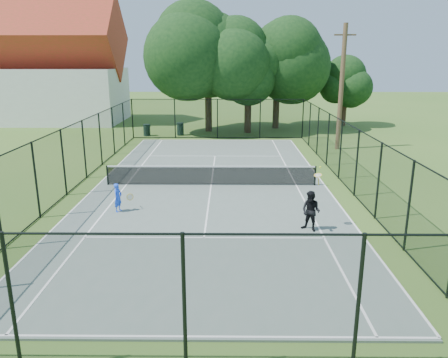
{
  "coord_description": "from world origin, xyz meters",
  "views": [
    {
      "loc": [
        0.81,
        -20.23,
        6.01
      ],
      "look_at": [
        0.65,
        -3.0,
        1.2
      ],
      "focal_mm": 35.0,
      "sensor_mm": 36.0,
      "label": 1
    }
  ],
  "objects_px": {
    "trash_bin_left": "(147,130)",
    "utility_pole": "(341,87)",
    "player_black": "(311,211)",
    "player_blue": "(118,197)",
    "trash_bin_right": "(180,129)",
    "tennis_net": "(211,175)"
  },
  "relations": [
    {
      "from": "tennis_net",
      "to": "player_blue",
      "type": "xyz_separation_m",
      "value": [
        -3.56,
        -3.75,
        0.06
      ]
    },
    {
      "from": "trash_bin_right",
      "to": "player_blue",
      "type": "relative_size",
      "value": 0.87
    },
    {
      "from": "trash_bin_right",
      "to": "player_black",
      "type": "distance_m",
      "value": 21.15
    },
    {
      "from": "tennis_net",
      "to": "utility_pole",
      "type": "bearing_deg",
      "value": 47.51
    },
    {
      "from": "tennis_net",
      "to": "trash_bin_left",
      "type": "xyz_separation_m",
      "value": [
        -5.63,
        14.01,
        -0.11
      ]
    },
    {
      "from": "trash_bin_left",
      "to": "utility_pole",
      "type": "distance_m",
      "value": 15.2
    },
    {
      "from": "trash_bin_left",
      "to": "player_blue",
      "type": "bearing_deg",
      "value": -83.36
    },
    {
      "from": "tennis_net",
      "to": "player_black",
      "type": "bearing_deg",
      "value": -56.76
    },
    {
      "from": "player_black",
      "to": "player_blue",
      "type": "bearing_deg",
      "value": 165.04
    },
    {
      "from": "player_blue",
      "to": "player_black",
      "type": "height_order",
      "value": "player_black"
    },
    {
      "from": "tennis_net",
      "to": "utility_pole",
      "type": "xyz_separation_m",
      "value": [
        8.24,
        9.0,
        3.55
      ]
    },
    {
      "from": "player_blue",
      "to": "utility_pole",
      "type": "bearing_deg",
      "value": 47.22
    },
    {
      "from": "tennis_net",
      "to": "trash_bin_right",
      "type": "xyz_separation_m",
      "value": [
        -3.01,
        14.34,
        -0.07
      ]
    },
    {
      "from": "player_black",
      "to": "trash_bin_left",
      "type": "bearing_deg",
      "value": 115.42
    },
    {
      "from": "utility_pole",
      "to": "tennis_net",
      "type": "bearing_deg",
      "value": -132.49
    },
    {
      "from": "tennis_net",
      "to": "trash_bin_left",
      "type": "distance_m",
      "value": 15.1
    },
    {
      "from": "tennis_net",
      "to": "player_black",
      "type": "relative_size",
      "value": 4.51
    },
    {
      "from": "player_blue",
      "to": "player_black",
      "type": "xyz_separation_m",
      "value": [
        7.3,
        -1.95,
        0.16
      ]
    },
    {
      "from": "trash_bin_left",
      "to": "player_black",
      "type": "bearing_deg",
      "value": -64.58
    },
    {
      "from": "tennis_net",
      "to": "player_black",
      "type": "distance_m",
      "value": 6.83
    },
    {
      "from": "player_blue",
      "to": "trash_bin_right",
      "type": "bearing_deg",
      "value": 88.24
    },
    {
      "from": "trash_bin_left",
      "to": "utility_pole",
      "type": "bearing_deg",
      "value": -19.87
    }
  ]
}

